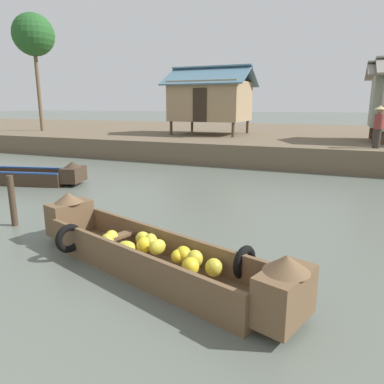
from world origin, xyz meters
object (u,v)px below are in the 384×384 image
at_px(palm_tree_mid, 33,36).
at_px(mooring_post, 12,201).
at_px(stilt_house_left, 211,100).
at_px(vendor_person, 378,125).
at_px(cargo_boat_upstream, 8,175).
at_px(banana_boat, 150,253).

height_order(palm_tree_mid, mooring_post, palm_tree_mid).
xyz_separation_m(stilt_house_left, vendor_person, (8.60, -4.30, -1.04)).
height_order(cargo_boat_upstream, stilt_house_left, stilt_house_left).
xyz_separation_m(cargo_boat_upstream, stilt_house_left, (3.41, 11.50, 2.69)).
distance_m(banana_boat, vendor_person, 12.19).
height_order(stilt_house_left, palm_tree_mid, palm_tree_mid).
height_order(cargo_boat_upstream, vendor_person, vendor_person).
distance_m(banana_boat, mooring_post, 4.08).
bearing_deg(palm_tree_mid, vendor_person, -7.76).
bearing_deg(cargo_boat_upstream, vendor_person, 30.95).
relative_size(cargo_boat_upstream, vendor_person, 3.34).
xyz_separation_m(banana_boat, stilt_house_left, (-4.64, 15.72, 2.63)).
xyz_separation_m(palm_tree_mid, vendor_person, (20.17, -2.75, -5.10)).
bearing_deg(stilt_house_left, cargo_boat_upstream, -106.53).
height_order(cargo_boat_upstream, palm_tree_mid, palm_tree_mid).
xyz_separation_m(banana_boat, cargo_boat_upstream, (-8.05, 4.22, -0.06)).
relative_size(cargo_boat_upstream, mooring_post, 4.81).
xyz_separation_m(banana_boat, mooring_post, (-3.98, 0.86, 0.25)).
xyz_separation_m(banana_boat, vendor_person, (3.96, 11.42, 1.59)).
bearing_deg(palm_tree_mid, mooring_post, -47.43).
bearing_deg(stilt_house_left, palm_tree_mid, -172.34).
bearing_deg(stilt_house_left, banana_boat, -73.57).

